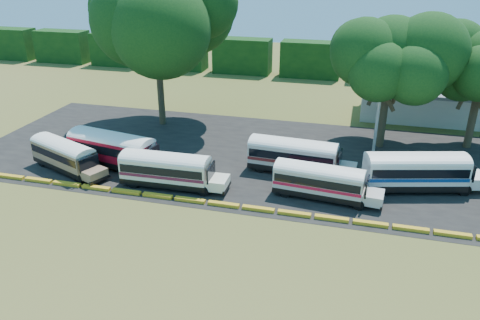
% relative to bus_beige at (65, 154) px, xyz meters
% --- Properties ---
extents(ground, '(160.00, 160.00, 0.00)m').
position_rel_bus_beige_xyz_m(ground, '(18.39, -3.91, -1.75)').
color(ground, '#45531B').
rests_on(ground, ground).
extents(asphalt_strip, '(64.00, 24.00, 0.02)m').
position_rel_bus_beige_xyz_m(asphalt_strip, '(19.39, 8.09, -1.74)').
color(asphalt_strip, black).
rests_on(asphalt_strip, ground).
extents(curb, '(53.70, 0.45, 0.30)m').
position_rel_bus_beige_xyz_m(curb, '(18.39, -2.91, -1.60)').
color(curb, gold).
rests_on(curb, ground).
extents(terminal_building, '(19.00, 9.00, 4.00)m').
position_rel_bus_beige_xyz_m(terminal_building, '(36.39, 26.09, 0.29)').
color(terminal_building, beige).
rests_on(terminal_building, ground).
extents(treeline_backdrop, '(130.00, 4.00, 6.00)m').
position_rel_bus_beige_xyz_m(treeline_backdrop, '(18.39, 44.09, 1.25)').
color(treeline_backdrop, black).
rests_on(treeline_backdrop, ground).
extents(bus_beige, '(9.42, 5.63, 3.04)m').
position_rel_bus_beige_xyz_m(bus_beige, '(0.00, 0.00, 0.00)').
color(bus_beige, black).
rests_on(bus_beige, ground).
extents(bus_red, '(11.14, 4.59, 3.56)m').
position_rel_bus_beige_xyz_m(bus_red, '(4.23, 1.96, 0.30)').
color(bus_red, black).
rests_on(bus_red, ground).
extents(bus_cream_west, '(9.90, 2.67, 3.24)m').
position_rel_bus_beige_xyz_m(bus_cream_west, '(11.02, -0.71, 0.08)').
color(bus_cream_west, black).
rests_on(bus_cream_west, ground).
extents(bus_cream_east, '(10.43, 3.22, 3.38)m').
position_rel_bus_beige_xyz_m(bus_cream_east, '(21.65, 5.18, 0.17)').
color(bus_cream_east, black).
rests_on(bus_cream_east, ground).
extents(bus_white_red, '(9.53, 3.23, 3.07)m').
position_rel_bus_beige_xyz_m(bus_white_red, '(24.59, 0.63, -0.01)').
color(bus_white_red, black).
rests_on(bus_white_red, ground).
extents(bus_white_blue, '(11.07, 5.32, 3.54)m').
position_rel_bus_beige_xyz_m(bus_white_blue, '(32.71, 4.32, 0.25)').
color(bus_white_blue, black).
rests_on(bus_white_blue, ground).
extents(tree_west, '(13.89, 13.89, 18.84)m').
position_rel_bus_beige_xyz_m(tree_west, '(3.57, 15.16, 11.97)').
color(tree_west, '#332919').
rests_on(tree_west, ground).
extents(tree_center, '(10.49, 10.49, 14.00)m').
position_rel_bus_beige_xyz_m(tree_center, '(29.74, 14.35, 8.36)').
color(tree_center, '#332919').
rests_on(tree_center, ground).
extents(utility_pole, '(1.60, 0.30, 7.11)m').
position_rel_bus_beige_xyz_m(utility_pole, '(28.98, 10.23, 1.92)').
color(utility_pole, gray).
rests_on(utility_pole, ground).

